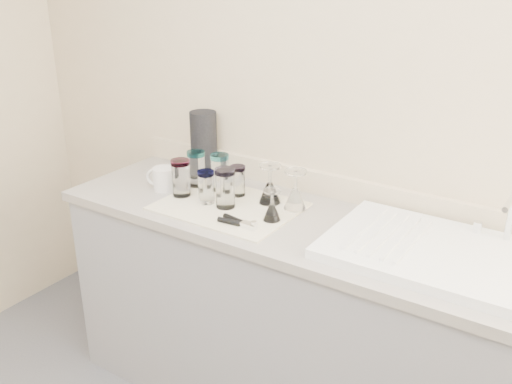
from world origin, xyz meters
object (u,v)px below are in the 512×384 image
Objects in this scene: sink_unit at (450,255)px; tumbler_lavender at (225,188)px; tumbler_cyan at (220,172)px; tumbler_teal at (196,168)px; white_mug at (163,179)px; goblet_front_right at (272,210)px; goblet_back_right at (295,196)px; tumbler_magenta at (181,178)px; tumbler_blue at (206,187)px; paper_towel_roll at (204,143)px; goblet_back_left at (270,190)px; can_opener at (238,222)px; tumbler_purple at (238,180)px.

tumbler_lavender is at bearing -175.88° from sink_unit.
tumbler_teal is at bearing -170.75° from tumbler_cyan.
tumbler_cyan is 1.09× the size of white_mug.
goblet_front_right is (0.22, -0.00, -0.04)m from tumbler_lavender.
goblet_back_right is at bearing 173.14° from sink_unit.
tumbler_teal is at bearing 164.89° from goblet_front_right.
white_mug is (-0.10, -0.10, -0.04)m from tumbler_teal.
tumbler_lavender is 1.31× the size of goblet_front_right.
tumbler_teal is 0.49m from goblet_front_right.
tumbler_blue is (0.13, -0.00, -0.01)m from tumbler_magenta.
goblet_front_right is 0.57m from white_mug.
paper_towel_roll is (-0.20, 0.15, 0.05)m from tumbler_cyan.
goblet_back_left is at bearing 124.79° from goblet_front_right.
paper_towel_roll is (-0.34, 0.29, 0.05)m from tumbler_lavender.
goblet_back_left is (0.26, -0.00, -0.03)m from tumbler_cyan.
goblet_front_right is (0.31, 0.00, -0.03)m from tumbler_blue.
tumbler_teal is 0.97× the size of can_opener.
tumbler_teal is at bearing -177.80° from goblet_back_left.
white_mug is at bearing -150.95° from tumbler_cyan.
tumbler_lavender reaches higher than can_opener.
tumbler_blue is at bearing -75.03° from tumbler_cyan.
tumbler_cyan is at bearing 9.25° from tumbler_teal.
goblet_back_right is (0.47, 0.14, -0.03)m from tumbler_magenta.
tumbler_blue is at bearing -179.60° from goblet_front_right.
paper_towel_roll is (0.01, 0.27, 0.09)m from white_mug.
tumbler_teal reaches higher than tumbler_blue.
paper_towel_roll is at bearing 143.45° from tumbler_cyan.
tumbler_blue is at bearing -156.28° from goblet_back_right.
tumbler_cyan is 0.10m from tumbler_purple.
paper_towel_roll is (-0.31, 0.16, 0.07)m from tumbler_purple.
sink_unit is 5.98× the size of tumbler_blue.
paper_towel_roll reaches higher than goblet_back_left.
tumbler_blue reaches higher than can_opener.
sink_unit reaches higher than goblet_back_left.
tumbler_teal reaches higher than can_opener.
tumbler_purple is (0.22, 0.01, -0.01)m from tumbler_teal.
paper_towel_roll is at bearing 117.92° from tumbler_teal.
tumbler_purple is at bearing -28.03° from paper_towel_roll.
tumbler_blue is 0.84× the size of tumbler_lavender.
tumbler_purple is 0.15m from goblet_back_left.
tumbler_lavender reaches higher than goblet_back_right.
tumbler_magenta reaches higher than can_opener.
sink_unit is at bearing -6.86° from goblet_back_right.
sink_unit is at bearing 2.04° from white_mug.
tumbler_cyan is at bearing 29.05° from white_mug.
goblet_back_left reaches higher than can_opener.
goblet_back_left is at bearing -18.70° from paper_towel_roll.
goblet_back_right is at bearing 17.18° from tumbler_magenta.
white_mug is (-0.12, 0.02, -0.04)m from tumbler_magenta.
sink_unit is at bearing 5.86° from goblet_front_right.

